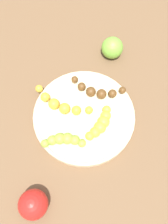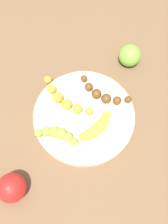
# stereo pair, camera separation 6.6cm
# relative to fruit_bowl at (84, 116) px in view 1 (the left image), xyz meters

# --- Properties ---
(ground_plane) EXTENTS (2.40, 2.40, 0.00)m
(ground_plane) POSITION_rel_fruit_bowl_xyz_m (0.00, 0.00, -0.01)
(ground_plane) COLOR brown
(fruit_bowl) EXTENTS (0.29, 0.29, 0.02)m
(fruit_bowl) POSITION_rel_fruit_bowl_xyz_m (0.00, 0.00, 0.00)
(fruit_bowl) COLOR beige
(fruit_bowl) RESTS_ON ground_plane
(banana_overripe) EXTENTS (0.13, 0.11, 0.03)m
(banana_overripe) POSITION_rel_fruit_bowl_xyz_m (0.06, 0.04, 0.02)
(banana_overripe) COLOR #593819
(banana_overripe) RESTS_ON fruit_bowl
(banana_spotted) EXTENTS (0.12, 0.14, 0.03)m
(banana_spotted) POSITION_rel_fruit_bowl_xyz_m (-0.05, 0.05, 0.02)
(banana_spotted) COLOR gold
(banana_spotted) RESTS_ON fruit_bowl
(banana_green) EXTENTS (0.11, 0.07, 0.03)m
(banana_green) POSITION_rel_fruit_bowl_xyz_m (-0.08, -0.05, 0.02)
(banana_green) COLOR #8CAD38
(banana_green) RESTS_ON fruit_bowl
(banana_yellow) EXTENTS (0.10, 0.07, 0.03)m
(banana_yellow) POSITION_rel_fruit_bowl_xyz_m (0.02, -0.05, 0.02)
(banana_yellow) COLOR yellow
(banana_yellow) RESTS_ON fruit_bowl
(apple_green) EXTENTS (0.07, 0.07, 0.07)m
(apple_green) POSITION_rel_fruit_bowl_xyz_m (0.18, 0.16, 0.02)
(apple_green) COLOR #72B238
(apple_green) RESTS_ON ground_plane
(apple_red) EXTENTS (0.07, 0.07, 0.07)m
(apple_red) POSITION_rel_fruit_bowl_xyz_m (-0.21, -0.16, 0.02)
(apple_red) COLOR red
(apple_red) RESTS_ON ground_plane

